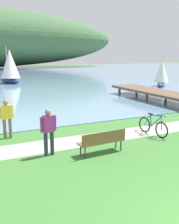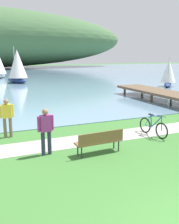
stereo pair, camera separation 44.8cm
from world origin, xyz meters
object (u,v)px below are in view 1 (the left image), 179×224
(sailboat_nearest_to_shore, at_px, (162,73))
(sailboat_toward_hillside, at_px, (10,66))
(person_at_shoreline, at_px, (7,116))
(person_on_the_grass, at_px, (48,129))
(park_bench_near_camera, at_px, (102,140))
(bicycle_leaning_near_bench, at_px, (153,126))

(sailboat_nearest_to_shore, height_order, sailboat_toward_hillside, sailboat_toward_hillside)
(person_at_shoreline, height_order, person_on_the_grass, same)
(person_on_the_grass, bearing_deg, sailboat_nearest_to_shore, 39.71)
(park_bench_near_camera, relative_size, sailboat_nearest_to_shore, 0.56)
(bicycle_leaning_near_bench, xyz_separation_m, person_on_the_grass, (-4.95, -0.34, 0.58))
(person_on_the_grass, bearing_deg, person_at_shoreline, 111.78)
(person_on_the_grass, bearing_deg, park_bench_near_camera, -21.19)
(bicycle_leaning_near_bench, xyz_separation_m, sailboat_nearest_to_shore, (12.87, 14.45, 1.19))
(sailboat_toward_hillside, bearing_deg, bicycle_leaning_near_bench, -84.53)
(park_bench_near_camera, xyz_separation_m, bicycle_leaning_near_bench, (3.15, 1.04, -0.12))
(park_bench_near_camera, xyz_separation_m, sailboat_toward_hillside, (0.75, 26.16, 1.70))
(bicycle_leaning_near_bench, relative_size, person_on_the_grass, 1.03)
(person_on_the_grass, relative_size, sailboat_nearest_to_shore, 0.52)
(person_on_the_grass, bearing_deg, sailboat_toward_hillside, 84.28)
(person_at_shoreline, bearing_deg, sailboat_nearest_to_shore, 32.73)
(park_bench_near_camera, relative_size, bicycle_leaning_near_bench, 1.03)
(person_at_shoreline, relative_size, sailboat_nearest_to_shore, 0.52)
(bicycle_leaning_near_bench, bearing_deg, sailboat_nearest_to_shore, 48.33)
(park_bench_near_camera, distance_m, bicycle_leaning_near_bench, 3.32)
(park_bench_near_camera, relative_size, person_on_the_grass, 1.07)
(person_on_the_grass, distance_m, sailboat_toward_hillside, 25.61)
(bicycle_leaning_near_bench, height_order, person_at_shoreline, person_at_shoreline)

